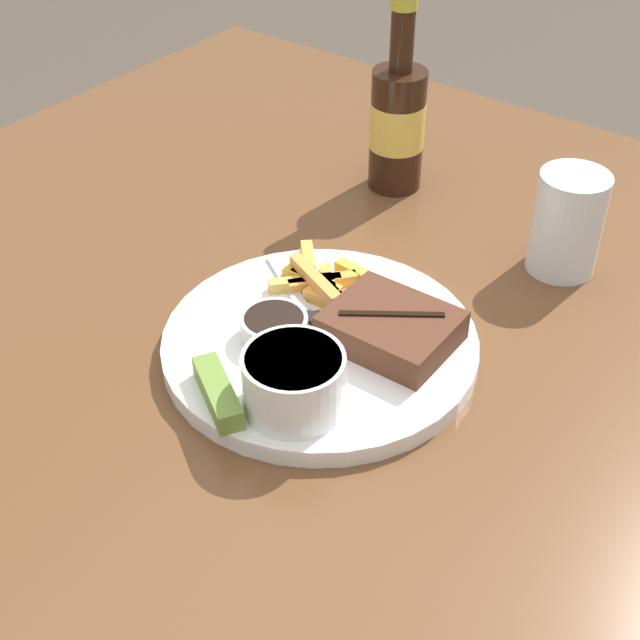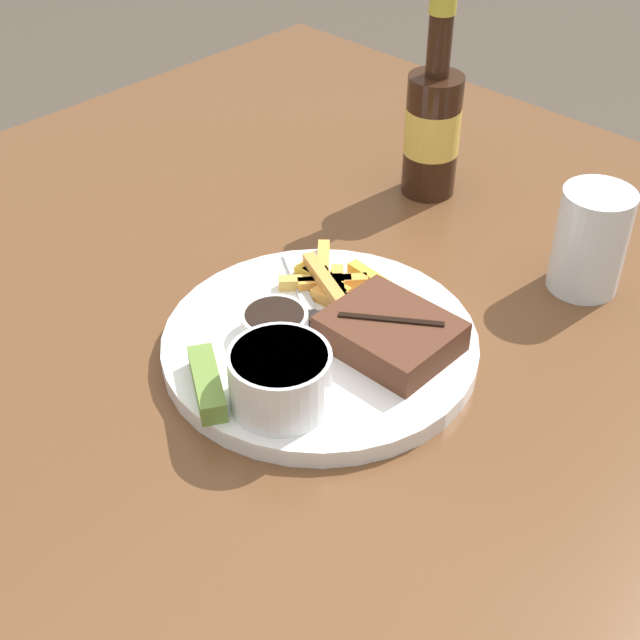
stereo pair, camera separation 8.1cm
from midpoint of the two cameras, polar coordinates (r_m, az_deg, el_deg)
dining_table at (r=0.89m, az=2.63°, el=-5.95°), size 1.26×1.20×0.77m
dinner_plate at (r=0.83m, az=2.80°, el=-1.68°), size 0.29×0.29×0.02m
steak_portion at (r=0.81m, az=7.39°, el=-0.96°), size 0.11×0.09×0.03m
fries_pile at (r=0.88m, az=3.80°, el=2.12°), size 0.15×0.09×0.02m
coleslaw_cup at (r=0.74m, az=0.58°, el=-3.74°), size 0.09×0.09×0.05m
dipping_sauce_cup at (r=0.82m, az=-0.09°, el=-0.29°), size 0.06×0.06×0.02m
pickle_spear at (r=0.76m, az=-4.23°, el=-4.19°), size 0.08×0.06×0.02m
fork_utensil at (r=0.88m, az=1.41°, el=1.98°), size 0.12×0.08×0.00m
knife_utensil at (r=0.84m, az=5.07°, el=-0.13°), size 0.13×0.12×0.01m
beer_bottle at (r=1.06m, az=9.45°, el=12.02°), size 0.06×0.06×0.23m
drinking_glass at (r=0.94m, az=19.33°, el=4.73°), size 0.07×0.07×0.11m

